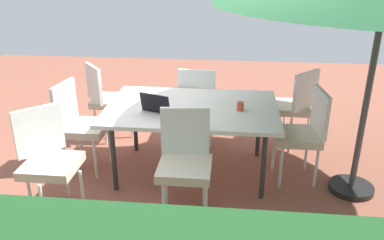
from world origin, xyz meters
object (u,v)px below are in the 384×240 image
chair_south (199,100)px  chair_southwest (294,104)px  chair_north (185,159)px  chair_northeast (48,157)px  laptop (159,108)px  cup (240,106)px  dining_table (192,111)px  chair_west (303,131)px  chair_east (79,122)px  chair_southeast (107,97)px

chair_south → chair_southwest: 1.15m
chair_north → chair_northeast: (1.22, 0.09, 0.00)m
chair_south → laptop: bearing=78.0°
chair_southwest → chair_northeast: (2.36, 1.61, 0.00)m
chair_north → laptop: (0.32, -0.54, 0.26)m
chair_northeast → chair_southwest: bearing=-10.4°
cup → chair_north: bearing=54.7°
chair_north → chair_south: same height
dining_table → chair_west: chair_west is taller
chair_southwest → chair_west: bearing=43.1°
chair_east → chair_southwest: (-2.37, -0.82, 0.00)m
chair_south → chair_southeast: bearing=5.4°
chair_southeast → laptop: laptop is taller
chair_southeast → laptop: (-0.85, 0.98, 0.26)m
chair_southeast → chair_north: size_ratio=1.00×
chair_west → cup: chair_west is taller
chair_north → chair_west: 1.35m
chair_southwest → chair_south: bearing=-46.2°
laptop → cup: bearing=-150.2°
dining_table → chair_south: bearing=-90.3°
chair_southeast → chair_north: same height
dining_table → chair_east: bearing=1.6°
chair_west → laptop: laptop is taller
chair_north → chair_east: same height
chair_west → chair_southwest: 0.80m
chair_south → chair_northeast: 2.01m
dining_table → chair_southeast: size_ratio=1.80×
chair_southeast → chair_south: 1.17m
chair_northeast → laptop: laptop is taller
dining_table → chair_west: 1.16m
chair_west → chair_east: same height
chair_north → chair_east: size_ratio=1.00×
chair_south → cup: (-0.49, 0.84, 0.26)m
dining_table → chair_south: chair_south is taller
chair_south → dining_table: bearing=95.6°
chair_southeast → chair_east: bearing=137.4°
dining_table → chair_west: (-1.15, 0.02, -0.16)m
chair_southeast → cup: (-1.66, 0.85, 0.26)m
chair_west → chair_east: bearing=-96.1°
chair_northeast → cup: (-1.70, -0.76, 0.26)m
chair_southwest → chair_north: bearing=6.7°
chair_south → chair_west: bearing=151.2°
chair_northeast → laptop: size_ratio=2.54×
chair_east → chair_southwest: same height
chair_north → chair_west: size_ratio=1.00×
chair_southeast → chair_south: size_ratio=1.00×
chair_southeast → chair_south: bearing=-129.3°
chair_east → chair_northeast: bearing=-171.6°
chair_southeast → cup: chair_southeast is taller
chair_southeast → chair_northeast: 1.62m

